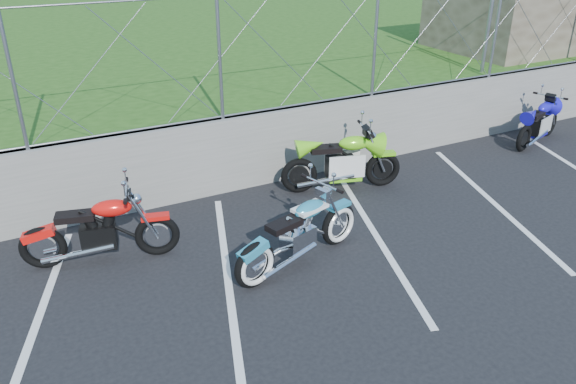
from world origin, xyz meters
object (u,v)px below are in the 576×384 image
naked_orange (102,232)px  sportbike_green (343,164)px  cruiser_turquoise (301,235)px  sportbike_blue (539,124)px

naked_orange → sportbike_green: sportbike_green is taller
cruiser_turquoise → naked_orange: bearing=135.9°
naked_orange → sportbike_green: 4.20m
cruiser_turquoise → sportbike_blue: (6.70, 1.76, -0.02)m
sportbike_green → sportbike_blue: bearing=17.2°
sportbike_blue → naked_orange: bearing=165.2°
naked_orange → sportbike_blue: bearing=17.7°
cruiser_turquoise → naked_orange: size_ratio=1.04×
naked_orange → sportbike_green: size_ratio=1.00×
naked_orange → sportbike_green: (4.17, 0.45, 0.03)m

